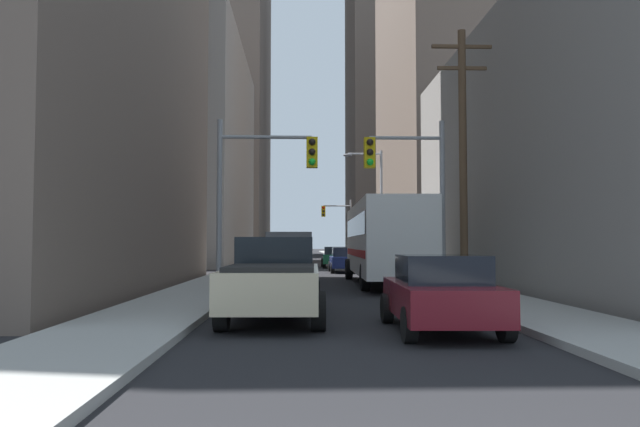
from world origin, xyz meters
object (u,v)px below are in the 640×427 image
object	(u,v)px
sedan_navy	(346,260)
traffic_signal_near_left	(262,177)
traffic_signal_near_right	(409,178)
traffic_signal_far_right	(338,220)
sedan_maroon	(440,293)
pickup_truck_beige	(274,279)
cargo_van_grey	(288,253)
city_bus	(384,239)
sedan_green	(335,257)
sedan_blue	(286,270)

from	to	relation	value
sedan_navy	traffic_signal_near_left	xyz separation A→B (m)	(-4.07, -15.91, 3.25)
traffic_signal_near_right	traffic_signal_far_right	size ratio (longest dim) A/B	1.00
sedan_maroon	traffic_signal_far_right	bearing A→B (deg)	88.84
pickup_truck_beige	traffic_signal_near_right	bearing A→B (deg)	56.27
cargo_van_grey	city_bus	bearing A→B (deg)	-36.07
city_bus	pickup_truck_beige	world-z (taller)	city_bus
pickup_truck_beige	sedan_green	bearing A→B (deg)	83.94
sedan_maroon	traffic_signal_near_left	xyz separation A→B (m)	(-4.08, 8.56, 3.25)
city_bus	pickup_truck_beige	size ratio (longest dim) A/B	2.12
city_bus	sedan_blue	distance (m)	5.44
sedan_maroon	cargo_van_grey	bearing A→B (deg)	101.49
cargo_van_grey	sedan_maroon	world-z (taller)	cargo_van_grey
city_bus	sedan_maroon	distance (m)	13.59
pickup_truck_beige	sedan_maroon	xyz separation A→B (m)	(3.37, -2.04, -0.16)
city_bus	sedan_navy	world-z (taller)	city_bus
sedan_green	traffic_signal_near_right	world-z (taller)	traffic_signal_near_right
city_bus	traffic_signal_near_left	bearing A→B (deg)	-134.57
city_bus	cargo_van_grey	world-z (taller)	city_bus
traffic_signal_near_right	traffic_signal_far_right	xyz separation A→B (m)	(-0.05, 37.13, 0.01)
city_bus	sedan_green	distance (m)	18.57
traffic_signal_far_right	pickup_truck_beige	bearing A→B (deg)	-95.63
city_bus	sedan_navy	bearing A→B (deg)	94.21
sedan_maroon	sedan_navy	bearing A→B (deg)	90.02
city_bus	sedan_green	size ratio (longest dim) A/B	2.71
sedan_blue	traffic_signal_far_right	bearing A→B (deg)	83.27
sedan_navy	traffic_signal_near_right	distance (m)	16.26
sedan_maroon	traffic_signal_far_right	xyz separation A→B (m)	(0.93, 45.69, 3.23)
sedan_navy	sedan_blue	bearing A→B (deg)	-102.80
city_bus	traffic_signal_near_right	world-z (taller)	traffic_signal_near_right
city_bus	cargo_van_grey	size ratio (longest dim) A/B	2.19
sedan_navy	traffic_signal_near_right	bearing A→B (deg)	-86.44
sedan_blue	sedan_maroon	bearing A→B (deg)	-72.06
sedan_navy	traffic_signal_near_left	bearing A→B (deg)	-104.37
city_bus	cargo_van_grey	xyz separation A→B (m)	(-4.16, 3.03, -0.64)
sedan_blue	traffic_signal_near_left	world-z (taller)	traffic_signal_near_left
cargo_van_grey	sedan_green	bearing A→B (deg)	78.41
sedan_maroon	sedan_navy	world-z (taller)	same
sedan_navy	sedan_green	bearing A→B (deg)	91.38
cargo_van_grey	sedan_green	xyz separation A→B (m)	(3.17, 15.48, -0.52)
sedan_maroon	traffic_signal_far_right	distance (m)	45.82
sedan_blue	sedan_green	world-z (taller)	same
city_bus	sedan_green	xyz separation A→B (m)	(-0.99, 18.51, -1.16)
pickup_truck_beige	traffic_signal_far_right	world-z (taller)	traffic_signal_far_right
cargo_van_grey	traffic_signal_near_right	xyz separation A→B (m)	(4.34, -7.99, 2.71)
traffic_signal_near_left	traffic_signal_far_right	bearing A→B (deg)	82.32
cargo_van_grey	sedan_blue	world-z (taller)	cargo_van_grey
pickup_truck_beige	sedan_blue	xyz separation A→B (m)	(0.10, 8.07, -0.16)
pickup_truck_beige	cargo_van_grey	bearing A→B (deg)	89.96
city_bus	traffic_signal_near_right	distance (m)	5.37
sedan_blue	traffic_signal_far_right	size ratio (longest dim) A/B	0.70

